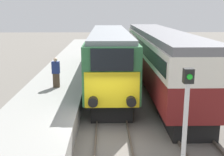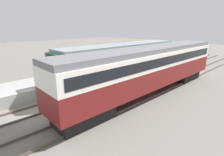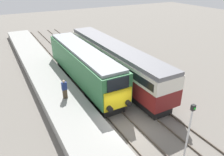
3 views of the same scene
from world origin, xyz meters
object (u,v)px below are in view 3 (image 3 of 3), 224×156
Objects in this scene: passenger_carriage at (114,58)px; locomotive at (83,65)px; person_on_platform at (65,89)px; signal_post at (189,127)px.

locomotive is at bearing 173.98° from passenger_carriage.
person_on_platform is at bearing -154.99° from passenger_carriage.
passenger_carriage reaches higher than signal_post.
locomotive is 4.64m from person_on_platform.
passenger_carriage reaches higher than locomotive.
signal_post is (-1.70, -12.32, -0.07)m from passenger_carriage.
signal_post is at bearing -62.48° from person_on_platform.
locomotive is 12.80m from signal_post.
passenger_carriage is 4.43× the size of signal_post.
person_on_platform is 10.47m from signal_post.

